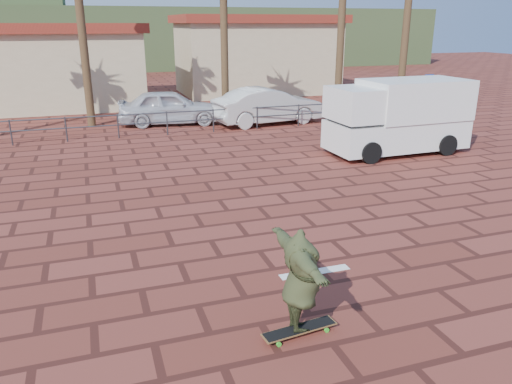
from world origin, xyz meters
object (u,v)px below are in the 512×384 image
campervan (399,115)px  car_white (268,106)px  longboard (299,329)px  skateboarder (301,280)px  car_silver (170,107)px

campervan → car_white: 7.15m
longboard → skateboarder: (0.00, 0.00, 0.84)m
car_silver → skateboarder: bearing=-175.5°
campervan → car_silver: 10.61m
car_white → car_silver: bearing=65.6°
campervan → car_silver: (-6.94, 8.00, -0.57)m
campervan → longboard: bearing=-131.9°
car_white → campervan: bearing=-166.1°
skateboarder → campervan: 12.17m
longboard → campervan: 12.23m
campervan → car_silver: campervan is taller
longboard → car_white: (5.25, 15.97, 0.74)m
longboard → campervan: (7.83, 9.31, 1.27)m
longboard → car_white: bearing=64.9°
longboard → campervan: campervan is taller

